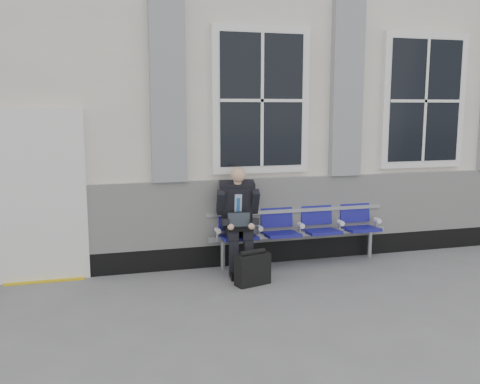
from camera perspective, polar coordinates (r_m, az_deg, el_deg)
name	(u,v)px	position (r m, az deg, el deg)	size (l,w,h in m)	color
ground	(458,282)	(7.32, 22.26, -8.84)	(70.00, 70.00, 0.00)	slate
station_building	(339,104)	(9.94, 10.54, 9.25)	(14.40, 4.40, 4.49)	silver
bench	(299,224)	(7.50, 6.31, -3.42)	(2.60, 0.47, 0.91)	#9EA0A3
businessman	(238,215)	(7.05, -0.19, -2.47)	(0.58, 0.78, 1.40)	black
briefcase	(253,269)	(6.62, 1.36, -8.17)	(0.46, 0.29, 0.44)	black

